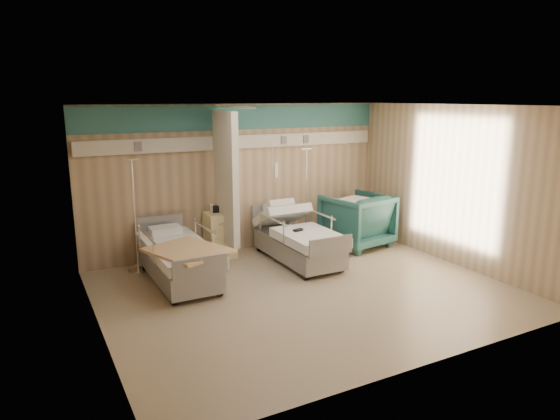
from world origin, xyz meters
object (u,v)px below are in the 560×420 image
at_px(visitor_armchair, 357,220).
at_px(bed_right, 298,245).
at_px(bedside_cabinet, 220,235).
at_px(iv_stand_left, 137,249).
at_px(bed_left, 179,263).
at_px(iv_stand_right, 305,224).

bearing_deg(visitor_armchair, bed_right, 0.97).
bearing_deg(bedside_cabinet, iv_stand_left, -177.22).
xyz_separation_m(bed_right, bedside_cabinet, (-1.15, 0.90, 0.11)).
distance_m(bed_left, visitor_armchair, 3.73).
xyz_separation_m(bed_left, iv_stand_right, (2.91, 0.92, 0.08)).
bearing_deg(bed_right, iv_stand_right, 52.64).
distance_m(bed_right, visitor_armchair, 1.55).
bearing_deg(bed_left, iv_stand_right, 17.64).
height_order(bedside_cabinet, iv_stand_left, iv_stand_left).
xyz_separation_m(bed_left, visitor_armchair, (3.71, 0.28, 0.22)).
height_order(bedside_cabinet, visitor_armchair, visitor_armchair).
height_order(bed_right, bed_left, same).
relative_size(bed_left, visitor_armchair, 1.85).
height_order(bed_right, bedside_cabinet, bedside_cabinet).
xyz_separation_m(bed_left, iv_stand_left, (-0.48, 0.83, 0.08)).
distance_m(visitor_armchair, iv_stand_right, 1.04).
height_order(bed_left, visitor_armchair, visitor_armchair).
relative_size(bedside_cabinet, iv_stand_right, 0.44).
bearing_deg(iv_stand_left, bed_left, -59.83).
bearing_deg(visitor_armchair, bed_left, -5.31).
bearing_deg(iv_stand_right, bed_left, -162.36).
height_order(bed_left, iv_stand_left, iv_stand_left).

